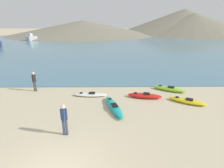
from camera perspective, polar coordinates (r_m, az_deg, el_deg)
bay_water at (r=50.32m, az=-3.21°, el=12.94°), size 160.00×70.00×0.06m
far_hill_left at (r=92.62m, az=-9.40°, el=17.73°), size 71.26×71.26×6.97m
far_hill_midleft at (r=112.04m, az=22.34°, el=18.42°), size 74.41×74.41×13.14m
far_hill_midright at (r=102.67m, az=25.07°, el=17.37°), size 60.46×60.46×10.44m
kayak_on_sand_0 at (r=11.99m, az=0.60°, el=-7.32°), size 1.54×3.50×0.37m
kayak_on_sand_1 at (r=13.95m, az=23.38°, el=-5.10°), size 2.64×1.99×0.35m
kayak_on_sand_3 at (r=14.11m, az=-7.07°, el=-3.42°), size 2.70×0.87×0.30m
kayak_on_sand_4 at (r=13.88m, az=10.64°, el=-3.76°), size 2.73×1.26×0.41m
kayak_on_sand_5 at (r=15.84m, az=18.19°, el=-1.50°), size 2.80×1.96×0.40m
person_near_foreground at (r=9.32m, az=-15.36°, el=-10.61°), size 0.35×0.30×1.74m
person_near_waterline at (r=16.11m, az=-24.07°, el=1.11°), size 0.34×0.28×1.70m
moored_boat_1 at (r=65.67m, az=-24.84°, el=13.47°), size 2.98×3.92×2.35m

